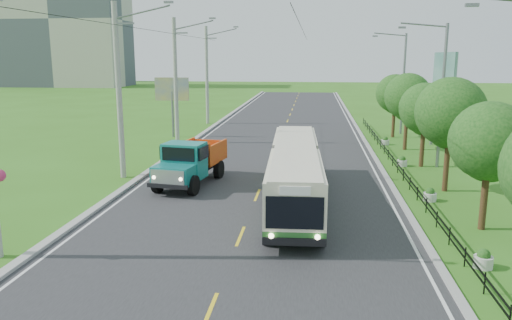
% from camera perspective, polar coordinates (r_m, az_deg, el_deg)
% --- Properties ---
extents(ground, '(240.00, 240.00, 0.00)m').
position_cam_1_polar(ground, '(20.06, -1.79, -8.73)').
color(ground, '#326818').
rests_on(ground, ground).
extents(road, '(14.00, 120.00, 0.02)m').
position_cam_1_polar(road, '(39.31, 2.41, 1.52)').
color(road, '#28282B').
rests_on(road, ground).
extents(curb_left, '(0.40, 120.00, 0.15)m').
position_cam_1_polar(curb_left, '(40.44, -7.82, 1.80)').
color(curb_left, '#9E9E99').
rests_on(curb_left, ground).
extents(curb_right, '(0.30, 120.00, 0.10)m').
position_cam_1_polar(curb_right, '(39.45, 12.83, 1.33)').
color(curb_right, '#9E9E99').
rests_on(curb_right, ground).
extents(edge_line_left, '(0.12, 120.00, 0.00)m').
position_cam_1_polar(edge_line_left, '(40.32, -7.06, 1.72)').
color(edge_line_left, silver).
rests_on(edge_line_left, road).
extents(edge_line_right, '(0.12, 120.00, 0.00)m').
position_cam_1_polar(edge_line_right, '(39.41, 12.11, 1.31)').
color(edge_line_right, silver).
rests_on(edge_line_right, road).
extents(centre_dash, '(0.12, 2.20, 0.00)m').
position_cam_1_polar(centre_dash, '(20.05, -1.79, -8.67)').
color(centre_dash, yellow).
rests_on(centre_dash, road).
extents(railing_right, '(0.04, 40.00, 0.60)m').
position_cam_1_polar(railing_right, '(33.68, 15.36, -0.14)').
color(railing_right, black).
rests_on(railing_right, ground).
extents(pole_near, '(3.51, 0.32, 10.00)m').
position_cam_1_polar(pole_near, '(29.76, -15.34, 7.66)').
color(pole_near, gray).
rests_on(pole_near, ground).
extents(pole_mid, '(3.51, 0.32, 10.00)m').
position_cam_1_polar(pole_mid, '(41.13, -9.12, 8.97)').
color(pole_mid, gray).
rests_on(pole_mid, ground).
extents(pole_far, '(3.51, 0.32, 10.00)m').
position_cam_1_polar(pole_far, '(52.78, -5.60, 9.66)').
color(pole_far, gray).
rests_on(pole_far, ground).
extents(tree_second, '(3.18, 3.26, 5.30)m').
position_cam_1_polar(tree_second, '(22.19, 25.13, 1.57)').
color(tree_second, '#382314').
rests_on(tree_second, ground).
extents(tree_third, '(3.60, 3.62, 6.00)m').
position_cam_1_polar(tree_third, '(27.82, 21.36, 4.72)').
color(tree_third, '#382314').
rests_on(tree_third, ground).
extents(tree_fourth, '(3.24, 3.31, 5.40)m').
position_cam_1_polar(tree_fourth, '(33.66, 18.76, 5.31)').
color(tree_fourth, '#382314').
rests_on(tree_fourth, ground).
extents(tree_fifth, '(3.48, 3.52, 5.80)m').
position_cam_1_polar(tree_fifth, '(39.49, 16.99, 6.69)').
color(tree_fifth, '#382314').
rests_on(tree_fifth, ground).
extents(tree_back, '(3.30, 3.36, 5.50)m').
position_cam_1_polar(tree_back, '(45.41, 15.64, 7.12)').
color(tree_back, '#382314').
rests_on(tree_back, ground).
extents(streetlight_mid, '(3.02, 0.20, 9.07)m').
position_cam_1_polar(streetlight_mid, '(33.59, 20.28, 7.46)').
color(streetlight_mid, slate).
rests_on(streetlight_mid, ground).
extents(streetlight_far, '(3.02, 0.20, 9.07)m').
position_cam_1_polar(streetlight_far, '(47.29, 16.33, 8.77)').
color(streetlight_far, slate).
rests_on(streetlight_far, ground).
extents(planter_front, '(0.64, 0.64, 0.67)m').
position_cam_1_polar(planter_front, '(18.83, 24.55, -10.32)').
color(planter_front, silver).
rests_on(planter_front, ground).
extents(planter_near, '(0.64, 0.64, 0.67)m').
position_cam_1_polar(planter_near, '(26.15, 19.26, -3.82)').
color(planter_near, silver).
rests_on(planter_near, ground).
extents(planter_mid, '(0.64, 0.64, 0.67)m').
position_cam_1_polar(planter_mid, '(33.78, 16.36, -0.19)').
color(planter_mid, silver).
rests_on(planter_mid, ground).
extents(planter_far, '(0.64, 0.64, 0.67)m').
position_cam_1_polar(planter_far, '(41.55, 14.54, 2.09)').
color(planter_far, silver).
rests_on(planter_far, ground).
extents(billboard_left, '(3.00, 0.20, 5.20)m').
position_cam_1_polar(billboard_left, '(44.42, -9.58, 7.57)').
color(billboard_left, slate).
rests_on(billboard_left, ground).
extents(billboard_right, '(0.24, 6.00, 7.30)m').
position_cam_1_polar(billboard_right, '(39.78, 20.66, 8.64)').
color(billboard_right, slate).
rests_on(billboard_right, ground).
extents(apartment_near, '(28.00, 14.00, 30.00)m').
position_cam_1_polar(apartment_near, '(127.66, -21.10, 14.65)').
color(apartment_near, '#B7B2A3').
rests_on(apartment_near, ground).
extents(apartment_far, '(24.00, 14.00, 26.00)m').
position_cam_1_polar(apartment_far, '(161.51, -24.97, 12.88)').
color(apartment_far, '#B7B2A3').
rests_on(apartment_far, ground).
extents(bus, '(2.79, 14.10, 2.71)m').
position_cam_1_polar(bus, '(24.24, 4.46, -1.11)').
color(bus, '#2B692A').
rests_on(bus, ground).
extents(dump_truck, '(3.15, 6.18, 2.48)m').
position_cam_1_polar(dump_truck, '(27.82, -7.49, 0.04)').
color(dump_truck, '#147874').
rests_on(dump_truck, ground).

